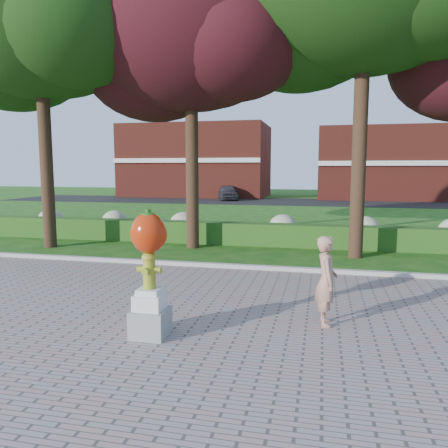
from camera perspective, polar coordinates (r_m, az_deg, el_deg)
name	(u,v)px	position (r m, az deg, el deg)	size (l,w,h in m)	color
ground	(201,301)	(9.38, -2.97, -10.03)	(100.00, 100.00, 0.00)	#144A12
walkway	(113,396)	(5.91, -14.27, -20.92)	(40.00, 14.00, 0.04)	gray
curb	(231,267)	(12.18, 0.86, -5.60)	(40.00, 0.18, 0.15)	#ADADA5
lawn_hedge	(253,234)	(15.99, 3.82, -1.32)	(24.00, 0.70, 0.80)	#1C4814
hydrangea_row	(272,227)	(16.87, 6.27, -0.38)	(20.10, 1.10, 0.99)	#98A27B
street	(292,202)	(36.80, 8.91, 2.89)	(50.00, 8.00, 0.02)	black
building_left	(197,161)	(44.40, -3.57, 8.21)	(14.00, 8.00, 7.00)	maroon
building_right	(386,164)	(42.98, 20.35, 7.40)	(12.00, 8.00, 6.40)	maroon
tree_far_left	(37,14)	(17.49, -23.19, 23.94)	(9.00, 7.68, 11.66)	black
tree_mid_left	(189,33)	(16.03, -4.64, 23.61)	(8.25, 7.04, 10.69)	black
hydrant_sculpture	(149,270)	(7.22, -9.74, -5.94)	(0.61, 0.58, 2.11)	gray
woman	(326,281)	(7.93, 13.22, -7.21)	(0.58, 0.38, 1.59)	tan
parked_car	(228,192)	(38.57, 0.49, 4.18)	(1.58, 3.92, 1.34)	#3C3E43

